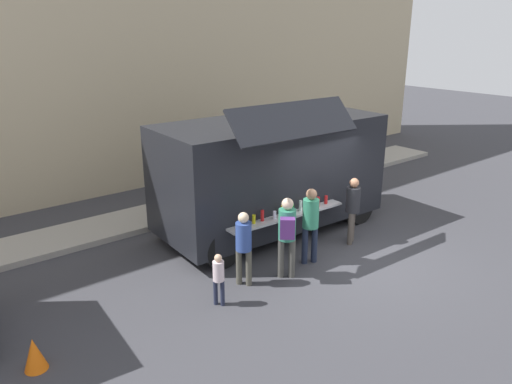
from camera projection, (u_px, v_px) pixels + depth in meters
The scene contains 11 objects.
ground_plane at pixel (359, 257), 11.42m from camera, with size 60.00×60.00×0.00m, color #38383D.
curb_strip at pixel (85, 233), 12.57m from camera, with size 28.00×1.60×0.15m, color #9E998E.
building_behind at pixel (50, 20), 14.38m from camera, with size 32.00×2.40×10.49m, color #BFAD8A.
food_truck_main at pixel (271, 171), 12.51m from camera, with size 5.90×3.26×3.53m.
traffic_cone_orange at pixel (34, 354), 7.63m from camera, with size 0.36×0.36×0.55m, color orange.
trash_bin at pixel (316, 167), 16.94m from camera, with size 0.60×0.60×0.92m, color #2E5C39.
customer_front_ordering at pixel (311, 219), 10.85m from camera, with size 0.36×0.36×1.76m.
customer_mid_with_backpack at pixel (287, 230), 10.16m from camera, with size 0.54×0.56×1.78m.
customer_rear_waiting at pixel (244, 242), 9.94m from camera, with size 0.32×0.32×1.60m.
customer_extra_browsing at pixel (353, 205), 11.89m from camera, with size 0.34×0.34×1.66m.
child_near_queue at pixel (219, 275), 9.29m from camera, with size 0.22×0.22×1.07m.
Camera 1 is at (-8.31, -6.57, 5.11)m, focal length 34.61 mm.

